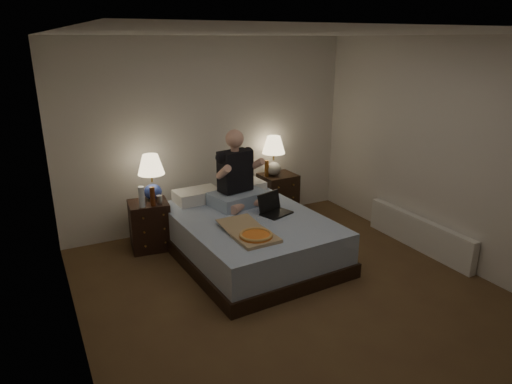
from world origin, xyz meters
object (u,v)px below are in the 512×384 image
water_bottle (142,197)px  pizza_box (256,236)px  bed (249,237)px  beer_bottle_left (153,196)px  nightstand_right (278,195)px  radiator (419,233)px  lamp_left (152,177)px  lamp_right (274,156)px  laptop (277,205)px  soda_can (159,200)px  beer_bottle_right (267,168)px  person (238,168)px  nightstand_left (150,225)px

water_bottle → pizza_box: (0.85, -1.25, -0.17)m
bed → beer_bottle_left: (-0.94, 0.64, 0.46)m
pizza_box → nightstand_right: bearing=51.8°
radiator → water_bottle: bearing=155.2°
nightstand_right → pizza_box: bearing=-128.8°
lamp_left → lamp_right: 1.77m
lamp_left → water_bottle: size_ratio=2.24×
bed → pizza_box: pizza_box is taller
bed → laptop: size_ratio=5.98×
soda_can → pizza_box: (0.64, -1.27, -0.10)m
water_bottle → pizza_box: bearing=-55.7°
lamp_right → pizza_box: (-1.11, -1.61, -0.36)m
beer_bottle_right → person: (-0.71, -0.56, 0.23)m
lamp_left → laptop: lamp_left is taller
beer_bottle_right → radiator: 2.17m
person → pizza_box: 1.16m
lamp_left → person: person is taller
bed → nightstand_right: bearing=43.2°
beer_bottle_left → beer_bottle_right: size_ratio=1.00×
laptop → soda_can: bearing=128.8°
lamp_left → beer_bottle_left: (-0.06, -0.23, -0.17)m
laptop → radiator: bearing=-41.1°
laptop → lamp_right: bearing=43.7°
beer_bottle_left → beer_bottle_right: 1.76m
nightstand_right → person: person is taller
person → laptop: bearing=-74.8°
lamp_left → nightstand_right: bearing=4.5°
soda_can → water_bottle: bearing=-172.4°
bed → radiator: bearing=-24.0°
bed → radiator: bed is taller
water_bottle → lamp_left: bearing=49.2°
nightstand_right → person: (-0.90, -0.57, 0.66)m
nightstand_left → lamp_left: size_ratio=1.07×
lamp_left → person: bearing=-24.4°
nightstand_left → water_bottle: size_ratio=2.39×
bed → nightstand_right: 1.40m
bed → beer_bottle_right: 1.36m
lamp_right → laptop: size_ratio=1.65×
lamp_left → radiator: lamp_left is taller
bed → lamp_left: size_ratio=3.63×
lamp_left → laptop: size_ratio=1.65×
nightstand_right → water_bottle: water_bottle is taller
nightstand_left → person: 1.28m
beer_bottle_right → radiator: beer_bottle_right is taller
beer_bottle_left → radiator: 3.24m
person → radiator: size_ratio=0.58×
bed → nightstand_left: size_ratio=3.41×
nightstand_right → laptop: bearing=-123.0°
soda_can → beer_bottle_left: bearing=-154.4°
beer_bottle_left → beer_bottle_right: (1.72, 0.37, 0.03)m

